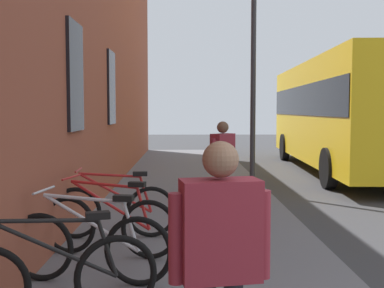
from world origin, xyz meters
name	(u,v)px	position (x,y,z in m)	size (l,w,h in m)	color
ground	(361,228)	(6.00, -1.00, 0.00)	(60.00, 60.00, 0.00)	#38383A
sidewalk_pavement	(190,201)	(8.00, 1.75, 0.06)	(24.00, 3.50, 0.12)	slate
station_facade	(95,1)	(8.99, 3.80, 4.27)	(22.00, 0.65, 8.55)	brown
bicycle_end_of_row	(54,279)	(2.25, 2.95, 0.51)	(0.66, 1.71, 0.97)	black
bicycle_leaning_wall	(90,246)	(3.22, 2.85, 0.51)	(0.49, 1.76, 0.97)	black
bicycle_by_door	(109,225)	(4.14, 2.79, 0.51)	(0.58, 1.74, 0.97)	black
bicycle_under_window	(114,210)	(5.00, 2.85, 0.51)	(0.48, 1.77, 0.97)	black
city_bus	(341,110)	(13.18, -3.00, 1.92)	(10.61, 3.05, 3.35)	yellow
pedestrian_crossing_street	(223,156)	(6.96, 1.18, 1.09)	(0.49, 0.48, 1.59)	#334C8C
pedestrian_by_facade	(220,248)	(1.12, 1.66, 1.10)	(0.31, 0.61, 1.61)	#26262D
street_lamp	(253,46)	(9.34, 0.30, 3.35)	(0.28, 0.28, 5.49)	#333338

